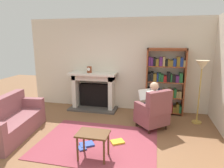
# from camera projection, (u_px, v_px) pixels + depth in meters

# --- Properties ---
(ground) EXTENTS (14.00, 14.00, 0.00)m
(ground) POSITION_uv_depth(u_px,v_px,m) (93.00, 150.00, 3.83)
(ground) COLOR brown
(back_wall) EXTENTS (5.60, 0.10, 2.70)m
(back_wall) POSITION_uv_depth(u_px,v_px,m) (119.00, 64.00, 5.96)
(back_wall) COLOR beige
(back_wall) RESTS_ON ground
(area_rug) EXTENTS (2.40, 1.80, 0.01)m
(area_rug) POSITION_uv_depth(u_px,v_px,m) (98.00, 142.00, 4.11)
(area_rug) COLOR #933B48
(area_rug) RESTS_ON ground
(fireplace) EXTENTS (1.44, 0.64, 1.13)m
(fireplace) POSITION_uv_depth(u_px,v_px,m) (94.00, 90.00, 6.04)
(fireplace) COLOR #4C4742
(fireplace) RESTS_ON ground
(mantel_clock) EXTENTS (0.14, 0.14, 0.19)m
(mantel_clock) POSITION_uv_depth(u_px,v_px,m) (89.00, 70.00, 5.83)
(mantel_clock) COLOR brown
(mantel_clock) RESTS_ON fireplace
(bookshelf) EXTENTS (1.05, 0.32, 1.86)m
(bookshelf) POSITION_uv_depth(u_px,v_px,m) (165.00, 82.00, 5.55)
(bookshelf) COLOR brown
(bookshelf) RESTS_ON ground
(armchair_reading) EXTENTS (0.89, 0.89, 0.97)m
(armchair_reading) POSITION_uv_depth(u_px,v_px,m) (154.00, 112.00, 4.65)
(armchair_reading) COLOR #331E14
(armchair_reading) RESTS_ON ground
(seated_reader) EXTENTS (0.57, 0.59, 1.14)m
(seated_reader) POSITION_uv_depth(u_px,v_px,m) (151.00, 103.00, 4.71)
(seated_reader) COLOR silver
(seated_reader) RESTS_ON ground
(sofa_floral) EXTENTS (0.92, 1.77, 0.85)m
(sofa_floral) POSITION_uv_depth(u_px,v_px,m) (10.00, 122.00, 4.34)
(sofa_floral) COLOR #90565C
(sofa_floral) RESTS_ON ground
(side_table) EXTENTS (0.56, 0.39, 0.49)m
(side_table) POSITION_uv_depth(u_px,v_px,m) (93.00, 137.00, 3.49)
(side_table) COLOR brown
(side_table) RESTS_ON ground
(scattered_books) EXTENTS (0.91, 0.67, 0.04)m
(scattered_books) POSITION_uv_depth(u_px,v_px,m) (97.00, 143.00, 4.05)
(scattered_books) COLOR #334CA5
(scattered_books) RESTS_ON area_rug
(floor_lamp) EXTENTS (0.32, 0.32, 1.60)m
(floor_lamp) POSITION_uv_depth(u_px,v_px,m) (202.00, 71.00, 4.80)
(floor_lamp) COLOR #B7933F
(floor_lamp) RESTS_ON ground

